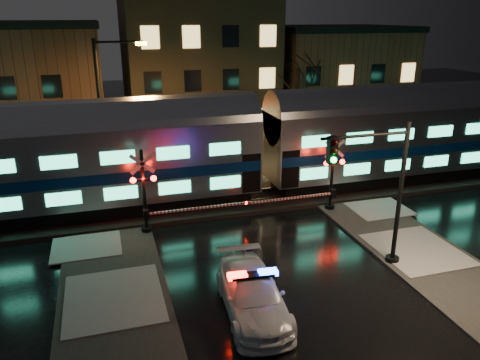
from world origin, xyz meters
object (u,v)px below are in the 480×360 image
Objects in this scene: police_car at (253,294)px; streetlight at (106,106)px; crossing_signal_right at (326,182)px; traffic_light at (380,195)px; crossing_signal_left at (152,200)px.

streetlight reaches higher than police_car.
traffic_light reaches higher than crossing_signal_right.
crossing_signal_right is 6.12m from traffic_light.
crossing_signal_left is (-2.54, 7.40, 0.99)m from police_car.
police_car is at bearing -131.18° from crossing_signal_right.
streetlight is at bearing 111.16° from police_car.
streetlight reaches higher than crossing_signal_left.
police_car is 0.84× the size of traffic_light.
crossing_signal_right is (6.48, 7.40, 0.95)m from police_car.
crossing_signal_left is 7.65m from streetlight.
traffic_light is at bearing -96.80° from crossing_signal_right.
police_car is 6.48m from traffic_light.
traffic_light is (8.32, -5.88, 1.52)m from crossing_signal_left.
crossing_signal_left is at bearing 179.99° from crossing_signal_right.
crossing_signal_right is 0.94× the size of traffic_light.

